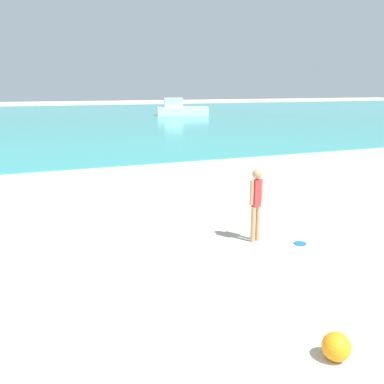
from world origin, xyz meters
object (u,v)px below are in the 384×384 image
(person_standing, at_px, (256,201))
(boat_far, at_px, (180,109))
(beach_ball, at_px, (336,347))
(frisbee, at_px, (300,244))

(person_standing, bearing_deg, boat_far, -122.76)
(beach_ball, bearing_deg, person_standing, 72.94)
(frisbee, distance_m, boat_far, 40.30)
(frisbee, bearing_deg, person_standing, 145.80)
(frisbee, bearing_deg, beach_ball, -120.33)
(beach_ball, bearing_deg, frisbee, 59.67)
(frisbee, height_order, beach_ball, beach_ball)
(beach_ball, bearing_deg, boat_far, 71.40)
(boat_far, xyz_separation_m, beach_ball, (-14.06, -41.78, -0.55))
(frisbee, xyz_separation_m, boat_far, (12.10, 38.43, 0.72))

